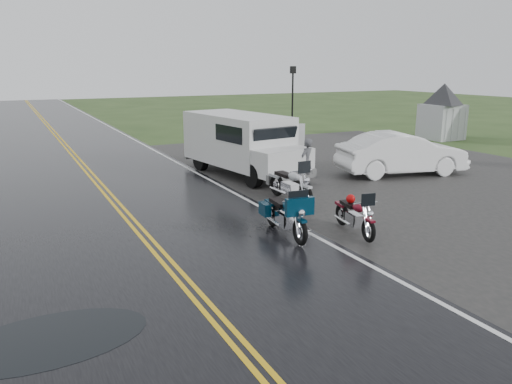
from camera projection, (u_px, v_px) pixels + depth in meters
ground at (178, 276)px, 10.16m from camera, size 120.00×120.00×0.00m
road at (94, 179)px, 18.81m from camera, size 8.00×100.00×0.04m
parking_pad at (410, 176)px, 19.30m from camera, size 14.00×24.00×0.03m
visitor_center at (444, 97)px, 28.71m from camera, size 16.00×10.00×4.80m
motorcycle_red at (369, 221)px, 11.83m from camera, size 1.07×2.07×1.17m
motorcycle_teal at (300, 221)px, 11.61m from camera, size 1.00×2.28×1.31m
motorcycle_silver at (306, 187)px, 14.67m from camera, size 0.89×2.35×1.38m
van_white at (253, 154)px, 17.17m from camera, size 3.20×6.40×2.41m
person_at_van at (306, 163)px, 17.46m from camera, size 0.73×0.63×1.70m
sedan_white at (402, 154)px, 19.43m from camera, size 5.24×2.81×1.64m
lamp_post_far_right at (292, 103)px, 28.22m from camera, size 0.36×0.36×4.20m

